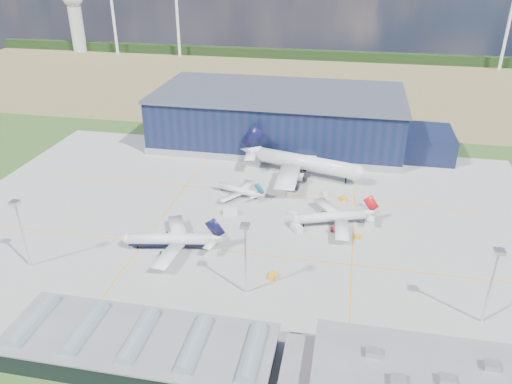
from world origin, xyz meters
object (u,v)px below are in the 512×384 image
ops_building (417,384)px  light_mast_east (493,275)px  light_mast_center (245,248)px  airliner_red (332,212)px  gse_tug_a (273,276)px  gse_tug_c (343,199)px  car_b (214,331)px  hangar (284,120)px  gse_van_a (230,212)px  light_mast_west (20,223)px  gse_van_b (297,228)px  airliner_widebody (306,155)px  airliner_regional (237,187)px  gse_tug_b (358,236)px  car_a (511,372)px  airliner_navy (169,234)px  gse_cart_a (325,194)px

ops_building → light_mast_east: bearing=56.3°
light_mast_center → ops_building: bearing=-33.7°
light_mast_east → airliner_red: 62.38m
gse_tug_a → gse_tug_c: gse_tug_a is taller
light_mast_east → gse_tug_c: size_ratio=7.10×
light_mast_east → car_b: bearing=-165.5°
hangar → gse_van_a: bearing=-96.0°
light_mast_west → gse_van_b: light_mast_west is taller
airliner_widebody → airliner_regional: 35.34m
light_mast_center → gse_tug_b: bearing=49.3°
car_a → gse_van_a: bearing=71.8°
hangar → airliner_navy: (-22.62, -106.80, -5.92)m
gse_van_a → gse_cart_a: size_ratio=1.93×
gse_tug_b → gse_van_a: size_ratio=0.52×
gse_tug_b → car_b: size_ratio=0.84×
gse_tug_a → car_a: (61.63, -26.41, -0.17)m
airliner_navy → light_mast_center: bearing=138.6°
airliner_regional → car_b: size_ratio=7.14×
hangar → car_a: size_ratio=45.20×
gse_van_b → car_a: 80.28m
airliner_regional → gse_van_b: bearing=158.4°
light_mast_west → airliner_red: size_ratio=0.70×
gse_tug_c → airliner_widebody: bearing=110.2°
hangar → light_mast_center: bearing=-86.7°
light_mast_center → gse_tug_a: size_ratio=6.65×
airliner_regional → airliner_navy: bearing=91.9°
airliner_red → car_b: size_ratio=9.95×
light_mast_east → airliner_red: bearing=134.2°
gse_tug_a → gse_van_b: 29.44m
light_mast_center → gse_tug_a: light_mast_center is taller
car_a → hangar: bearing=46.5°
hangar → airliner_regional: bearing=-98.5°
airliner_regional → gse_van_a: size_ratio=4.42×
light_mast_east → car_a: bearing=-80.0°
airliner_red → gse_van_b: 14.08m
light_mast_west → airliner_widebody: size_ratio=0.39×
light_mast_center → gse_cart_a: light_mast_center is taller
ops_building → airliner_red: ops_building is taller
gse_cart_a → light_mast_center: bearing=-111.0°
light_mast_west → airliner_regional: 81.56m
ops_building → gse_tug_a: (-38.46, 38.41, -4.07)m
gse_van_b → car_b: bearing=-139.8°
gse_tug_c → light_mast_center: bearing=-131.5°
airliner_regional → car_b: airliner_regional is taller
light_mast_west → car_b: bearing=-15.4°
ops_building → airliner_widebody: airliner_widebody is taller
gse_van_a → light_mast_east: bearing=-134.5°
airliner_navy → gse_cart_a: (48.06, 49.60, -5.10)m
light_mast_west → gse_tug_a: size_ratio=6.65×
airliner_regional → light_mast_west: bearing=67.6°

